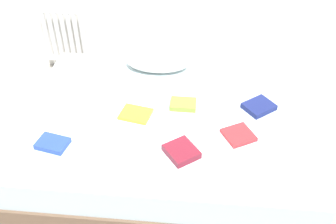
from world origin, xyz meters
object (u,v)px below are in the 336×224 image
Objects in this scene: radiator at (64,35)px; textbook_maroon at (181,151)px; pillow at (158,61)px; textbook_yellow at (136,114)px; bed at (167,141)px; textbook_lime at (183,104)px; textbook_red at (239,135)px; textbook_blue at (53,143)px; textbook_navy at (259,107)px.

radiator reaches higher than textbook_maroon.
pillow is 0.61m from textbook_yellow.
pillow is (-0.13, 0.57, 0.32)m from bed.
textbook_lime is at bearing 43.67° from bed.
textbook_lime reaches higher than textbook_yellow.
radiator is 1.52m from textbook_yellow.
bed is 0.48m from textbook_maroon.
textbook_yellow is (-0.22, -0.03, 0.26)m from bed.
radiator reaches higher than textbook_yellow.
pillow is at bearing 100.05° from textbook_red.
textbook_maroon is 0.82m from textbook_blue.
textbook_red is 0.93× the size of textbook_maroon.
textbook_maroon is at bearing -87.31° from textbook_lime.
textbook_blue is at bearing 160.20° from textbook_red.
textbook_lime is (0.24, -0.47, -0.05)m from pillow.
textbook_red is 0.41m from textbook_maroon.
textbook_blue reaches higher than bed.
textbook_maroon is (-0.51, -0.50, 0.00)m from textbook_navy.
textbook_yellow is (-0.32, -0.13, -0.01)m from textbook_lime.
textbook_lime is 1.02× the size of textbook_red.
pillow reaches higher than textbook_navy.
textbook_red reaches higher than bed.
textbook_yellow is 0.59m from textbook_blue.
pillow is 0.98m from textbook_maroon.
radiator is 2.66× the size of textbook_yellow.
textbook_blue is (-0.48, -0.35, 0.01)m from textbook_yellow.
textbook_navy is (1.75, -1.08, 0.12)m from radiator.
pillow is at bearing 158.23° from textbook_maroon.
pillow reaches higher than textbook_maroon.
pillow is 2.74× the size of textbook_lime.
textbook_maroon is at bearing 179.17° from textbook_red.
radiator is 2.76× the size of textbook_navy.
textbook_red is at bearing 81.49° from textbook_maroon.
textbook_maroon is at bearing 12.57° from textbook_blue.
textbook_red is (1.59, -1.38, 0.11)m from radiator.
pillow is at bearing 103.11° from bed.
textbook_blue is (0.42, -1.58, 0.11)m from radiator.
textbook_red is at bearing -36.16° from textbook_lime.
pillow is at bearing 94.19° from textbook_yellow.
pillow reaches higher than textbook_red.
bed is at bearing -76.89° from pillow.
pillow is at bearing 117.00° from textbook_lime.
textbook_lime is at bearing 43.28° from textbook_blue.
bed is at bearing 19.82° from textbook_yellow.
radiator reaches higher than textbook_navy.
pillow is 2.61× the size of textbook_maroon.
textbook_maroon is (0.02, -0.47, 0.00)m from textbook_lime.
textbook_blue reaches higher than textbook_red.
textbook_maroon reaches higher than textbook_lime.
bed is 0.83m from textbook_blue.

